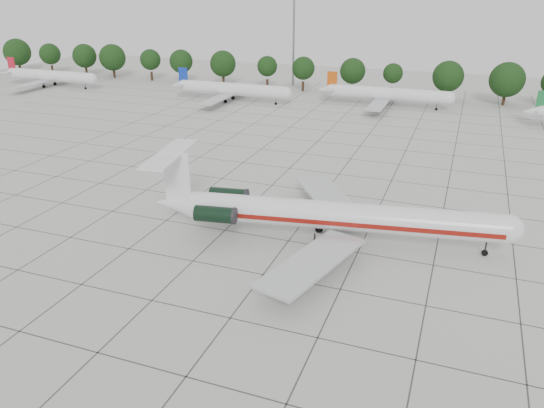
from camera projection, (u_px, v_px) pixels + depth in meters
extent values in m
plane|color=beige|center=(289.00, 241.00, 60.52)|extent=(260.00, 260.00, 0.00)
cube|color=#383838|center=(323.00, 195.00, 73.46)|extent=(170.00, 170.00, 0.02)
cylinder|color=silver|center=(344.00, 216.00, 58.67)|extent=(34.56, 8.82, 3.16)
sphere|color=silver|center=(508.00, 229.00, 55.66)|extent=(3.16, 3.16, 3.16)
cone|color=silver|center=(175.00, 203.00, 62.10)|extent=(5.25, 3.91, 3.16)
cube|color=maroon|center=(344.00, 213.00, 60.21)|extent=(33.10, 5.60, 0.53)
cube|color=maroon|center=(342.00, 224.00, 57.32)|extent=(33.10, 5.60, 0.53)
cube|color=#B7BABC|center=(329.00, 197.00, 67.40)|extent=(11.78, 14.35, 0.29)
cube|color=#B7BABC|center=(312.00, 262.00, 51.80)|extent=(8.09, 15.03, 0.29)
cube|color=black|center=(227.00, 198.00, 62.94)|extent=(2.29, 1.58, 0.24)
cylinder|color=black|center=(229.00, 196.00, 63.54)|extent=(4.84, 2.56, 1.82)
cube|color=black|center=(217.00, 212.00, 59.04)|extent=(2.29, 1.58, 0.24)
cylinder|color=black|center=(215.00, 214.00, 58.43)|extent=(4.84, 2.56, 1.82)
cube|color=silver|center=(177.00, 177.00, 60.71)|extent=(3.07, 0.77, 5.75)
cube|color=silver|center=(170.00, 154.00, 59.78)|extent=(4.74, 11.82, 0.21)
cylinder|color=black|center=(486.00, 248.00, 56.95)|extent=(0.22, 0.22, 1.82)
cylinder|color=black|center=(485.00, 253.00, 57.18)|extent=(0.71, 0.38, 0.67)
cylinder|color=black|center=(319.00, 222.00, 62.25)|extent=(0.26, 0.26, 1.73)
cylinder|color=black|center=(319.00, 228.00, 62.55)|extent=(1.04, 0.73, 0.96)
cylinder|color=black|center=(314.00, 241.00, 57.75)|extent=(0.26, 0.26, 1.73)
cylinder|color=black|center=(314.00, 247.00, 58.05)|extent=(1.04, 0.73, 0.96)
cylinder|color=silver|center=(51.00, 76.00, 146.45)|extent=(27.20, 3.00, 3.00)
cube|color=#B7BABC|center=(49.00, 80.00, 147.24)|extent=(3.50, 27.20, 0.25)
cube|color=#B21326|center=(11.00, 64.00, 149.75)|extent=(2.40, 0.25, 3.60)
cylinder|color=black|center=(55.00, 84.00, 149.68)|extent=(0.80, 0.45, 0.80)
cylinder|color=black|center=(44.00, 86.00, 145.89)|extent=(0.80, 0.45, 0.80)
cylinder|color=silver|center=(233.00, 89.00, 128.64)|extent=(27.20, 3.00, 3.00)
cube|color=#B7BABC|center=(229.00, 94.00, 129.43)|extent=(3.50, 27.20, 0.25)
cube|color=#0C2BA4|center=(183.00, 75.00, 131.95)|extent=(2.40, 0.25, 3.60)
cylinder|color=black|center=(233.00, 98.00, 131.88)|extent=(0.80, 0.45, 0.80)
cylinder|color=black|center=(225.00, 101.00, 128.08)|extent=(0.80, 0.45, 0.80)
cylinder|color=silver|center=(388.00, 94.00, 123.25)|extent=(27.20, 3.00, 3.00)
cube|color=#B7BABC|center=(383.00, 99.00, 124.04)|extent=(3.50, 27.20, 0.25)
cube|color=#C2480B|center=(332.00, 79.00, 126.56)|extent=(2.40, 0.25, 3.60)
cylinder|color=black|center=(384.00, 103.00, 126.49)|extent=(0.80, 0.45, 0.80)
cylinder|color=black|center=(381.00, 107.00, 122.69)|extent=(0.80, 0.45, 0.80)
cube|color=#176830|center=(543.00, 100.00, 104.74)|extent=(2.40, 0.25, 3.60)
cylinder|color=#332114|center=(20.00, 67.00, 172.38)|extent=(0.70, 0.70, 2.50)
sphere|color=black|center=(17.00, 52.00, 170.52)|extent=(8.44, 8.44, 8.44)
cylinder|color=#332114|center=(52.00, 69.00, 168.14)|extent=(0.70, 0.70, 2.50)
sphere|color=black|center=(50.00, 54.00, 166.28)|extent=(6.44, 6.44, 6.44)
cylinder|color=#332114|center=(87.00, 72.00, 163.90)|extent=(0.70, 0.70, 2.50)
sphere|color=black|center=(84.00, 56.00, 162.04)|extent=(7.14, 7.14, 7.14)
cylinder|color=#332114|center=(114.00, 74.00, 160.62)|extent=(0.70, 0.70, 2.50)
sphere|color=black|center=(112.00, 57.00, 158.76)|extent=(7.79, 7.79, 7.79)
cylinder|color=#332114|center=(152.00, 76.00, 156.38)|extent=(0.70, 0.70, 2.50)
sphere|color=black|center=(150.00, 60.00, 154.52)|extent=(5.94, 5.94, 5.94)
cylinder|color=#332114|center=(182.00, 78.00, 153.10)|extent=(0.70, 0.70, 2.50)
sphere|color=black|center=(181.00, 61.00, 151.25)|extent=(6.57, 6.57, 6.57)
cylinder|color=#332114|center=(224.00, 81.00, 148.86)|extent=(0.70, 0.70, 2.50)
sphere|color=black|center=(223.00, 64.00, 147.01)|extent=(7.15, 7.15, 7.15)
cylinder|color=#332114|center=(267.00, 84.00, 144.62)|extent=(0.70, 0.70, 2.50)
sphere|color=black|center=(267.00, 66.00, 142.77)|extent=(5.43, 5.43, 5.43)
cylinder|color=#332114|center=(303.00, 86.00, 141.35)|extent=(0.70, 0.70, 2.50)
sphere|color=black|center=(303.00, 68.00, 139.49)|extent=(5.99, 5.99, 5.99)
cylinder|color=#332114|center=(352.00, 90.00, 137.11)|extent=(0.70, 0.70, 2.50)
sphere|color=black|center=(353.00, 71.00, 135.25)|extent=(6.50, 6.50, 6.50)
cylinder|color=#332114|center=(391.00, 92.00, 133.83)|extent=(0.70, 0.70, 2.50)
sphere|color=black|center=(393.00, 73.00, 131.98)|extent=(4.93, 4.93, 4.93)
cylinder|color=#332114|center=(446.00, 96.00, 129.59)|extent=(0.70, 0.70, 2.50)
sphere|color=black|center=(448.00, 76.00, 127.74)|extent=(7.40, 7.40, 7.40)
cylinder|color=#332114|center=(504.00, 100.00, 125.35)|extent=(0.70, 0.70, 2.50)
sphere|color=black|center=(507.00, 80.00, 123.50)|extent=(8.08, 8.08, 8.08)
cylinder|color=slate|center=(294.00, 39.00, 144.64)|extent=(0.56, 0.56, 25.00)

